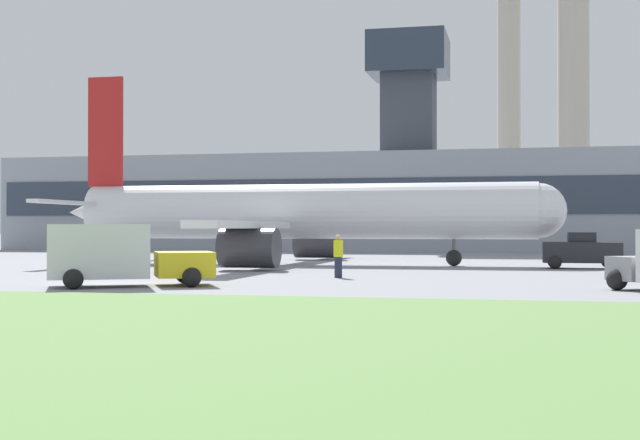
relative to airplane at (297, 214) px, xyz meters
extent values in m
plane|color=gray|center=(-1.93, -5.19, -2.88)|extent=(400.00, 400.00, 0.00)
cube|color=#8C939E|center=(-1.93, 31.67, 1.45)|extent=(67.02, 10.41, 8.66)
cube|color=#2D3847|center=(-1.93, 26.41, 1.88)|extent=(65.68, 0.16, 3.12)
cube|color=#383D47|center=(2.49, 31.67, 5.03)|extent=(4.61, 4.61, 15.82)
cube|color=#283342|center=(2.49, 31.67, 14.78)|extent=(6.92, 6.92, 3.69)
cylinder|color=#B2A899|center=(11.09, 55.46, 13.82)|extent=(2.61, 2.61, 33.40)
cylinder|color=#B2A899|center=(18.14, 54.39, 16.92)|extent=(3.48, 3.48, 39.59)
cylinder|color=silver|center=(0.46, 0.00, 0.12)|extent=(25.63, 3.08, 3.08)
sphere|color=silver|center=(13.27, 0.00, 0.12)|extent=(2.93, 2.93, 2.93)
cone|color=silver|center=(-12.36, 0.00, 0.12)|extent=(3.39, 2.93, 2.93)
cube|color=#B21E1E|center=(-11.71, 0.00, 4.90)|extent=(2.16, 0.24, 6.48)
cube|color=silver|center=(-11.92, -3.87, 0.58)|extent=(0.72, 7.74, 0.20)
cube|color=silver|center=(-11.92, 3.87, 0.58)|extent=(0.72, 7.74, 0.20)
cube|color=silver|center=(-0.82, -7.06, -0.65)|extent=(1.60, 12.90, 0.36)
cube|color=silver|center=(-0.82, 7.06, -0.65)|extent=(1.60, 12.90, 0.36)
cylinder|color=#333338|center=(-0.52, -7.34, -1.78)|extent=(2.78, 1.94, 1.94)
cylinder|color=#333338|center=(-0.52, 7.34, -1.78)|extent=(2.78, 1.94, 1.94)
cylinder|color=#59595B|center=(8.79, 0.00, -1.55)|extent=(0.20, 0.20, 1.79)
sphere|color=black|center=(8.79, 0.00, -2.44)|extent=(0.88, 0.88, 0.88)
cylinder|color=#59595B|center=(-2.10, -2.14, -1.55)|extent=(0.20, 0.20, 1.79)
sphere|color=black|center=(-2.10, -2.14, -2.44)|extent=(0.88, 0.88, 0.88)
cylinder|color=#59595B|center=(-2.10, 2.14, -1.55)|extent=(0.20, 0.20, 1.79)
sphere|color=black|center=(-2.10, 2.14, -2.44)|extent=(0.88, 0.88, 0.88)
cube|color=#232328|center=(15.36, -1.57, -2.06)|extent=(3.87, 1.75, 1.04)
cube|color=black|center=(15.36, -1.57, -1.28)|extent=(1.36, 1.22, 0.50)
sphere|color=black|center=(16.71, -2.38, -2.54)|extent=(0.67, 0.67, 0.67)
sphere|color=black|center=(16.71, -0.74, -2.54)|extent=(0.67, 0.67, 0.67)
sphere|color=black|center=(14.01, -2.40, -2.54)|extent=(0.67, 0.67, 0.67)
sphere|color=black|center=(14.00, -0.75, -2.54)|extent=(0.67, 0.67, 0.67)
sphere|color=black|center=(15.44, -17.61, -2.53)|extent=(0.70, 0.70, 0.70)
cube|color=yellow|center=(0.48, -18.46, -2.12)|extent=(2.82, 2.94, 0.90)
cube|color=silver|center=(-2.17, -19.84, -1.62)|extent=(4.08, 3.59, 1.89)
sphere|color=black|center=(1.10, -19.35, -2.53)|extent=(0.70, 0.70, 0.70)
sphere|color=black|center=(0.10, -17.43, -2.53)|extent=(0.70, 0.70, 0.70)
sphere|color=black|center=(-2.43, -21.19, -2.53)|extent=(0.70, 0.70, 0.70)
sphere|color=black|center=(-3.43, -19.28, -2.53)|extent=(0.70, 0.70, 0.70)
cylinder|color=#23283D|center=(4.93, -12.46, -2.44)|extent=(0.40, 0.40, 0.87)
cylinder|color=yellow|center=(4.93, -12.46, -1.67)|extent=(0.50, 0.50, 0.69)
sphere|color=tan|center=(4.93, -12.46, -1.21)|extent=(0.24, 0.24, 0.24)
camera|label=1|loc=(12.30, -48.66, -0.79)|focal=50.00mm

